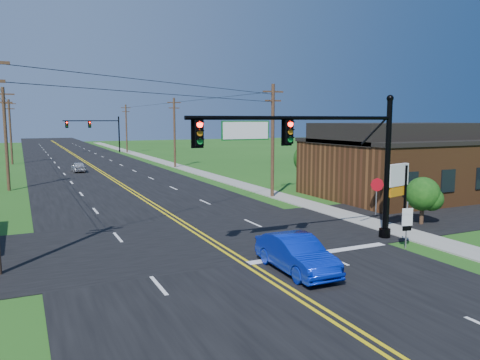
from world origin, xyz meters
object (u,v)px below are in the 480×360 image
signal_mast_main (316,151)px  signal_mast_far (95,129)px  route_sign (407,221)px  stop_sign (377,189)px  blue_car (296,255)px

signal_mast_main → signal_mast_far: bearing=89.9°
route_sign → stop_sign: 7.86m
route_sign → stop_sign: stop_sign is taller
signal_mast_main → stop_sign: 9.75m
signal_mast_main → blue_car: size_ratio=2.48×
blue_car → stop_sign: stop_sign is taller
blue_car → signal_mast_far: bearing=89.0°
blue_car → stop_sign: size_ratio=1.84×
signal_mast_far → blue_car: bearing=-92.2°
route_sign → stop_sign: (4.05, 6.72, 0.45)m
signal_mast_main → blue_car: 5.63m
signal_mast_far → stop_sign: size_ratio=4.42×
route_sign → signal_mast_main: bearing=163.7°
blue_car → route_sign: route_sign is taller
signal_mast_main → stop_sign: signal_mast_main is taller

